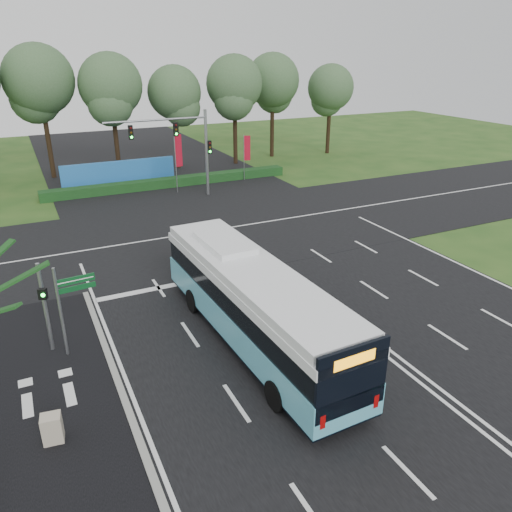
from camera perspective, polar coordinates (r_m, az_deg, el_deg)
The scene contains 15 objects.
ground at distance 24.58m, azimuth 7.22°, elevation -5.43°, with size 120.00×120.00×0.00m, color #234A18.
road_main at distance 24.57m, azimuth 7.22°, elevation -5.39°, with size 20.00×120.00×0.04m, color black.
road_cross at distance 34.34m, azimuth -3.58°, elevation 3.14°, with size 120.00×14.00×0.05m, color black.
bike_path at distance 18.92m, azimuth -22.31°, elevation -16.75°, with size 5.00×18.00×0.06m, color black.
kerb_strip at distance 19.00m, azimuth -14.91°, elevation -15.32°, with size 0.25×18.00×0.12m, color gray.
city_bus at distance 20.47m, azimuth -0.32°, elevation -5.40°, with size 3.18×13.07×3.73m.
pedestrian_signal at distance 21.48m, azimuth -22.99°, elevation -5.17°, with size 0.37×0.44×3.91m.
street_sign at distance 20.84m, azimuth -20.71°, elevation -4.68°, with size 1.51×0.22×3.88m.
utility_cabinet at distance 17.70m, azimuth -22.24°, elevation -17.85°, with size 0.61×0.51×1.02m, color #B5A792.
banner_flag_mid at distance 43.04m, azimuth -8.94°, elevation 11.37°, with size 0.70×0.28×4.97m.
banner_flag_right at distance 46.72m, azimuth -1.10°, elevation 11.94°, with size 0.60×0.22×4.21m.
traffic_light_gantry at distance 41.00m, azimuth -8.13°, elevation 12.91°, with size 8.41×0.28×7.00m.
hedge at distance 45.58m, azimuth -9.67°, elevation 8.31°, with size 22.00×1.20×0.80m, color #133414.
blue_hoarding at distance 46.90m, azimuth -15.36°, elevation 9.12°, with size 10.00×0.30×2.20m, color blue.
eucalyptus_row at distance 50.91m, azimuth -14.61°, elevation 18.41°, with size 46.90×7.84×12.46m.
Camera 1 is at (-12.11, -18.00, 11.55)m, focal length 35.00 mm.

